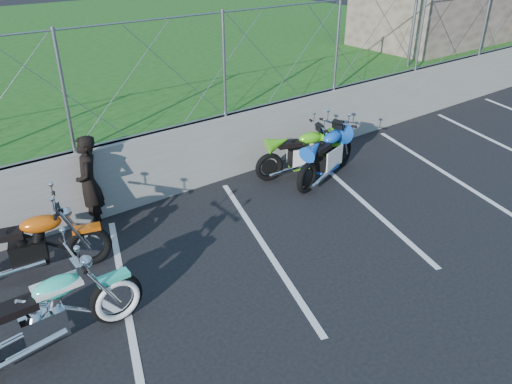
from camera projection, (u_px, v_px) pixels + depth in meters
ground at (305, 274)px, 7.43m from camera, size 90.00×90.00×0.00m
retaining_wall at (184, 159)px, 9.60m from camera, size 30.00×0.22×1.30m
grass_field at (33, 62)px, 16.64m from camera, size 30.00×20.00×1.30m
stone_building at (436, 14)px, 15.92m from camera, size 5.00×3.00×1.80m
chain_link_fence at (177, 74)px, 8.83m from camera, size 28.00×0.03×2.00m
sign_pole at (416, 8)px, 12.74m from camera, size 0.08×0.08×3.00m
parking_lines at (317, 221)px, 8.78m from camera, size 18.29×4.31×0.01m
cruiser_turquoise at (47, 318)px, 5.88m from camera, size 2.48×0.78×1.23m
naked_orange at (32, 248)px, 7.18m from camera, size 2.22×0.85×1.13m
sportbike_green at (302, 155)px, 10.27m from camera, size 1.98×0.78×1.05m
sportbike_blue at (327, 157)px, 10.11m from camera, size 2.09×0.85×1.12m
person_standing at (89, 184)px, 8.25m from camera, size 0.59×0.71×1.66m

